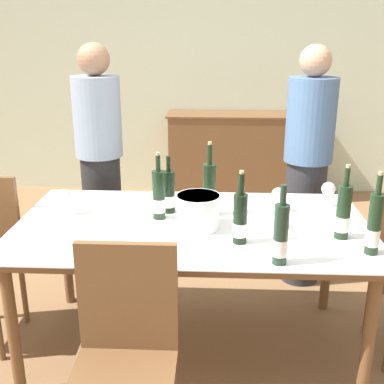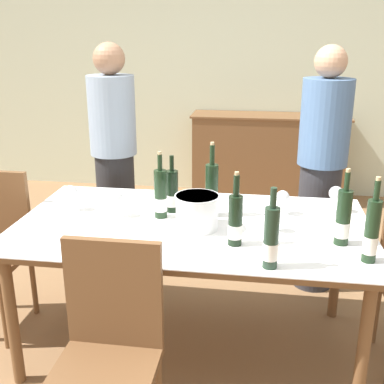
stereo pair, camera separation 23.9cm
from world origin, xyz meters
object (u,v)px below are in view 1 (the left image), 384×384
at_px(wine_bottle_2, 169,193).
at_px(wine_glass_0, 114,202).
at_px(wine_bottle_0, 374,225).
at_px(wine_glass_1, 278,195).
at_px(sideboard_cabinet, 243,156).
at_px(person_guest_left, 307,169).
at_px(wine_bottle_5, 240,219).
at_px(chair_near_front, 125,346).
at_px(wine_glass_3, 272,210).
at_px(wine_glass_4, 328,189).
at_px(dining_table, 192,235).
at_px(person_host, 100,165).
at_px(wine_glass_2, 64,197).
at_px(wine_bottle_4, 281,236).
at_px(wine_bottle_3, 159,196).
at_px(wine_bottle_1, 209,191).
at_px(ice_bucket, 198,211).
at_px(wine_bottle_6, 343,213).

distance_m(wine_bottle_2, wine_glass_0, 0.32).
height_order(wine_bottle_0, wine_glass_1, wine_bottle_0).
relative_size(sideboard_cabinet, person_guest_left, 0.97).
bearing_deg(wine_bottle_5, chair_near_front, -132.43).
height_order(wine_glass_3, wine_glass_4, wine_glass_4).
relative_size(dining_table, wine_bottle_5, 5.17).
relative_size(sideboard_cabinet, person_host, 0.97).
xyz_separation_m(dining_table, wine_glass_2, (-0.72, 0.10, 0.17)).
distance_m(wine_bottle_0, chair_near_front, 1.23).
distance_m(wine_bottle_4, wine_glass_1, 0.67).
bearing_deg(person_host, wine_glass_4, -21.06).
bearing_deg(wine_glass_2, wine_bottle_3, -3.42).
bearing_deg(sideboard_cabinet, wine_bottle_1, -97.40).
distance_m(sideboard_cabinet, dining_table, 2.75).
relative_size(ice_bucket, wine_bottle_3, 0.63).
bearing_deg(chair_near_front, wine_bottle_6, 31.55).
bearing_deg(wine_bottle_6, wine_bottle_3, 166.94).
xyz_separation_m(dining_table, wine_bottle_4, (0.41, -0.45, 0.20)).
height_order(wine_bottle_1, wine_bottle_3, wine_bottle_1).
height_order(wine_bottle_3, wine_glass_0, wine_bottle_3).
bearing_deg(wine_glass_4, ice_bucket, -154.47).
bearing_deg(wine_glass_4, wine_bottle_2, -171.93).
relative_size(wine_glass_0, wine_glass_1, 1.03).
bearing_deg(wine_bottle_0, wine_glass_4, 96.31).
bearing_deg(chair_near_front, person_guest_left, 58.18).
relative_size(sideboard_cabinet, wine_bottle_0, 4.11).
bearing_deg(wine_glass_2, wine_glass_3, -7.40).
distance_m(wine_bottle_0, wine_bottle_5, 0.62).
bearing_deg(chair_near_front, wine_bottle_5, 47.57).
relative_size(sideboard_cabinet, wine_bottle_2, 4.95).
distance_m(wine_bottle_2, person_guest_left, 1.13).
height_order(sideboard_cabinet, wine_glass_3, sideboard_cabinet).
xyz_separation_m(wine_glass_2, chair_near_front, (0.48, -0.86, -0.34)).
xyz_separation_m(dining_table, person_host, (-0.70, 0.87, 0.15)).
distance_m(wine_glass_1, wine_glass_4, 0.31).
distance_m(wine_glass_3, person_guest_left, 0.96).
height_order(wine_bottle_1, wine_glass_0, wine_bottle_1).
bearing_deg(wine_bottle_0, dining_table, 159.26).
xyz_separation_m(wine_bottle_5, wine_bottle_6, (0.51, 0.08, 0.01)).
height_order(wine_bottle_6, person_guest_left, person_guest_left).
relative_size(ice_bucket, wine_glass_0, 1.62).
height_order(wine_bottle_0, person_host, person_host).
bearing_deg(wine_bottle_3, wine_glass_4, 13.29).
distance_m(wine_bottle_0, wine_bottle_4, 0.46).
bearing_deg(wine_bottle_3, wine_glass_2, 176.58).
bearing_deg(chair_near_front, wine_bottle_4, 25.62).
bearing_deg(sideboard_cabinet, wine_glass_3, -90.09).
relative_size(wine_bottle_1, wine_glass_0, 2.90).
xyz_separation_m(dining_table, ice_bucket, (0.04, -0.06, 0.16)).
distance_m(wine_bottle_1, wine_glass_0, 0.53).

